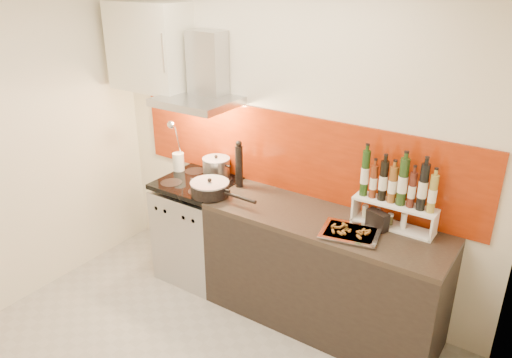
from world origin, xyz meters
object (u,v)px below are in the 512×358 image
Objects in this scene: pepper_mill at (239,165)px; baking_tray at (350,233)px; stock_pot at (216,168)px; range_stove at (199,230)px; counter at (322,272)px; saute_pan at (211,188)px.

baking_tray is (1.09, -0.22, -0.18)m from pepper_mill.
stock_pot is 0.28m from pepper_mill.
counter is at bearing 0.23° from range_stove.
baking_tray is at bearing 2.39° from saute_pan.
baking_tray is (1.44, -0.10, 0.47)m from range_stove.
counter is 4.53× the size of pepper_mill.
counter is 1.07m from pepper_mill.
pepper_mill is (0.35, 0.13, 0.65)m from range_stove.
pepper_mill is at bearing 20.25° from range_stove.
saute_pan is (-0.93, -0.15, 0.51)m from counter.
stock_pot is at bearing 169.20° from baking_tray.
range_stove is at bearing 151.74° from saute_pan.
range_stove is 2.29× the size of pepper_mill.
saute_pan is (0.18, -0.31, -0.03)m from stock_pot.
stock_pot is 0.59× the size of pepper_mill.
counter is at bearing -8.01° from stock_pot.
baking_tray reaches higher than counter.
saute_pan is at bearing -170.88° from counter.
range_stove is 3.90× the size of stock_pot.
stock_pot reaches higher than range_stove.
counter is 4.12× the size of baking_tray.
counter is at bearing -8.32° from pepper_mill.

